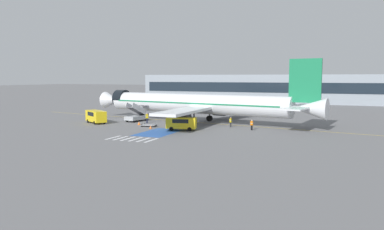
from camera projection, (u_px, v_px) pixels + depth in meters
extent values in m
plane|color=slate|center=(203.00, 123.00, 69.39)|extent=(600.00, 600.00, 0.00)
cube|color=gold|center=(194.00, 122.00, 69.91)|extent=(80.00, 12.15, 0.01)
cube|color=#2856A8|center=(159.00, 132.00, 56.87)|extent=(4.84, 8.91, 0.01)
cube|color=silver|center=(113.00, 138.00, 52.08)|extent=(0.44, 3.60, 0.01)
cube|color=silver|center=(121.00, 138.00, 51.62)|extent=(0.44, 3.60, 0.01)
cube|color=silver|center=(128.00, 139.00, 51.16)|extent=(0.44, 3.60, 0.01)
cube|color=silver|center=(136.00, 139.00, 50.71)|extent=(0.44, 3.60, 0.01)
cube|color=silver|center=(143.00, 140.00, 50.25)|extent=(0.44, 3.60, 0.01)
cube|color=silver|center=(151.00, 140.00, 49.79)|extent=(0.44, 3.60, 0.01)
cylinder|color=silver|center=(194.00, 104.00, 69.56)|extent=(36.98, 9.01, 3.60)
cone|color=silver|center=(112.00, 100.00, 80.05)|extent=(4.44, 4.08, 3.53)
cone|color=silver|center=(309.00, 109.00, 58.69)|extent=(5.86, 4.22, 3.46)
cylinder|color=black|center=(122.00, 98.00, 78.62)|extent=(2.68, 3.92, 3.64)
cube|color=#197A4C|center=(194.00, 103.00, 69.54)|extent=(34.08, 8.65, 0.24)
cube|color=silver|center=(185.00, 111.00, 60.77)|extent=(4.46, 16.05, 0.44)
cylinder|color=#38383D|center=(182.00, 117.00, 62.92)|extent=(2.83, 2.33, 1.97)
cube|color=silver|center=(230.00, 104.00, 75.03)|extent=(8.70, 16.58, 0.44)
cylinder|color=#38383D|center=(219.00, 111.00, 74.71)|extent=(2.83, 2.33, 1.97)
cube|color=#197A4C|center=(305.00, 81.00, 58.67)|extent=(5.04, 1.10, 6.91)
cube|color=silver|center=(295.00, 109.00, 56.45)|extent=(4.06, 6.18, 0.24)
cube|color=silver|center=(306.00, 106.00, 62.28)|extent=(4.06, 6.18, 0.24)
cylinder|color=#38383D|center=(140.00, 110.00, 76.36)|extent=(0.20, 0.20, 2.69)
cylinder|color=black|center=(140.00, 116.00, 76.50)|extent=(0.87, 0.40, 0.84)
cylinder|color=#38383D|center=(194.00, 115.00, 66.37)|extent=(0.24, 0.24, 2.38)
cylinder|color=black|center=(194.00, 121.00, 66.49)|extent=(1.18, 0.76, 1.10)
cylinder|color=#38383D|center=(210.00, 112.00, 71.32)|extent=(0.24, 0.24, 2.38)
cylinder|color=black|center=(209.00, 118.00, 71.44)|extent=(1.18, 0.76, 1.10)
cube|color=#ADB2BA|center=(137.00, 118.00, 71.30)|extent=(2.89, 5.07, 0.70)
cylinder|color=black|center=(138.00, 118.00, 73.24)|extent=(0.32, 0.72, 0.70)
cylinder|color=black|center=(146.00, 119.00, 72.28)|extent=(0.32, 0.72, 0.70)
cylinder|color=black|center=(127.00, 120.00, 70.38)|extent=(0.32, 0.72, 0.70)
cylinder|color=black|center=(135.00, 121.00, 69.42)|extent=(0.32, 0.72, 0.70)
cube|color=#4C4C51|center=(137.00, 111.00, 71.17)|extent=(2.03, 4.31, 1.91)
cube|color=#4C4C51|center=(144.00, 106.00, 73.03)|extent=(1.79, 1.33, 0.12)
cube|color=silver|center=(133.00, 109.00, 71.52)|extent=(0.72, 4.42, 2.64)
cube|color=silver|center=(140.00, 109.00, 70.73)|extent=(0.72, 4.42, 2.64)
cube|color=#38383D|center=(258.00, 110.00, 85.67)|extent=(9.52, 2.58, 0.60)
cube|color=silver|center=(239.00, 108.00, 87.43)|extent=(2.13, 2.39, 1.60)
cube|color=black|center=(235.00, 106.00, 87.81)|extent=(0.06, 2.00, 0.70)
cylinder|color=#B7BCC4|center=(260.00, 104.00, 85.36)|extent=(6.57, 2.38, 2.33)
cylinder|color=gold|center=(260.00, 104.00, 85.36)|extent=(0.37, 2.38, 2.38)
cylinder|color=black|center=(239.00, 112.00, 86.26)|extent=(0.96, 0.29, 0.96)
cylinder|color=black|center=(242.00, 111.00, 88.44)|extent=(0.96, 0.29, 0.96)
cylinder|color=black|center=(260.00, 112.00, 84.41)|extent=(0.96, 0.29, 0.96)
cylinder|color=black|center=(262.00, 111.00, 86.58)|extent=(0.96, 0.29, 0.96)
cylinder|color=black|center=(271.00, 113.00, 83.38)|extent=(0.96, 0.29, 0.96)
cylinder|color=black|center=(273.00, 112.00, 85.55)|extent=(0.96, 0.29, 0.96)
cube|color=yellow|center=(96.00, 116.00, 68.28)|extent=(5.61, 4.52, 1.98)
cube|color=black|center=(96.00, 114.00, 68.24)|extent=(3.57, 3.27, 0.71)
cylinder|color=black|center=(104.00, 122.00, 67.57)|extent=(0.65, 0.51, 0.64)
cylinder|color=black|center=(95.00, 123.00, 66.51)|extent=(0.65, 0.51, 0.64)
cylinder|color=black|center=(97.00, 120.00, 70.26)|extent=(0.65, 0.51, 0.64)
cylinder|color=black|center=(88.00, 121.00, 69.20)|extent=(0.65, 0.51, 0.64)
cube|color=yellow|center=(181.00, 123.00, 59.11)|extent=(4.96, 2.80, 1.71)
cube|color=black|center=(181.00, 121.00, 59.07)|extent=(2.92, 2.34, 0.61)
cylinder|color=black|center=(191.00, 128.00, 59.76)|extent=(0.67, 0.34, 0.64)
cylinder|color=black|center=(190.00, 129.00, 58.17)|extent=(0.67, 0.34, 0.64)
cylinder|color=black|center=(173.00, 127.00, 60.21)|extent=(0.67, 0.34, 0.64)
cylinder|color=black|center=(171.00, 129.00, 58.63)|extent=(0.67, 0.34, 0.64)
cube|color=gray|center=(149.00, 125.00, 63.81)|extent=(2.76, 1.80, 0.12)
cylinder|color=black|center=(156.00, 125.00, 64.14)|extent=(0.41, 0.15, 0.40)
cylinder|color=black|center=(153.00, 126.00, 62.92)|extent=(0.41, 0.15, 0.40)
cylinder|color=black|center=(145.00, 125.00, 64.70)|extent=(0.41, 0.15, 0.40)
cylinder|color=black|center=(142.00, 126.00, 63.48)|extent=(0.41, 0.15, 0.40)
cylinder|color=gray|center=(157.00, 123.00, 64.11)|extent=(0.05, 0.05, 0.55)
cylinder|color=gray|center=(154.00, 124.00, 62.79)|extent=(0.05, 0.05, 0.55)
cylinder|color=gray|center=(144.00, 122.00, 64.76)|extent=(0.05, 0.05, 0.55)
cylinder|color=gray|center=(141.00, 123.00, 63.43)|extent=(0.05, 0.05, 0.55)
cylinder|color=#191E38|center=(147.00, 121.00, 68.33)|extent=(0.14, 0.14, 0.91)
cylinder|color=#191E38|center=(147.00, 121.00, 68.41)|extent=(0.14, 0.14, 0.91)
cube|color=yellow|center=(147.00, 116.00, 68.28)|extent=(0.43, 0.47, 0.72)
cube|color=silver|center=(147.00, 116.00, 68.28)|extent=(0.45, 0.48, 0.06)
sphere|color=tan|center=(147.00, 114.00, 68.23)|extent=(0.25, 0.25, 0.25)
cylinder|color=black|center=(252.00, 128.00, 59.22)|extent=(0.14, 0.14, 0.80)
cylinder|color=black|center=(251.00, 128.00, 59.33)|extent=(0.14, 0.14, 0.80)
cube|color=orange|center=(252.00, 123.00, 59.21)|extent=(0.47, 0.34, 0.64)
cube|color=silver|center=(252.00, 123.00, 59.21)|extent=(0.48, 0.36, 0.06)
sphere|color=beige|center=(252.00, 121.00, 59.16)|extent=(0.22, 0.22, 0.22)
cylinder|color=black|center=(172.00, 123.00, 65.21)|extent=(0.14, 0.14, 0.78)
cylinder|color=black|center=(173.00, 123.00, 65.11)|extent=(0.14, 0.14, 0.78)
cube|color=orange|center=(172.00, 119.00, 65.09)|extent=(0.46, 0.32, 0.61)
cube|color=silver|center=(172.00, 119.00, 65.09)|extent=(0.48, 0.34, 0.06)
sphere|color=tan|center=(172.00, 117.00, 65.05)|extent=(0.21, 0.21, 0.21)
cylinder|color=#2D2D33|center=(230.00, 125.00, 62.97)|extent=(0.14, 0.14, 0.81)
cylinder|color=#2D2D33|center=(231.00, 125.00, 63.11)|extent=(0.14, 0.14, 0.81)
cube|color=yellow|center=(231.00, 120.00, 62.96)|extent=(0.29, 0.45, 0.64)
cube|color=silver|center=(231.00, 120.00, 62.96)|extent=(0.30, 0.46, 0.06)
sphere|color=#9E704C|center=(231.00, 118.00, 62.92)|extent=(0.22, 0.22, 0.22)
cone|color=orange|center=(139.00, 123.00, 66.04)|extent=(0.54, 0.54, 0.60)
cylinder|color=white|center=(139.00, 123.00, 66.04)|extent=(0.30, 0.30, 0.07)
cone|color=orange|center=(151.00, 127.00, 61.30)|extent=(0.44, 0.44, 0.49)
cylinder|color=white|center=(151.00, 127.00, 61.30)|extent=(0.24, 0.24, 0.06)
cube|color=#89939E|center=(265.00, 88.00, 126.35)|extent=(85.98, 12.00, 9.21)
cube|color=#19232D|center=(262.00, 87.00, 120.75)|extent=(82.54, 0.10, 3.22)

